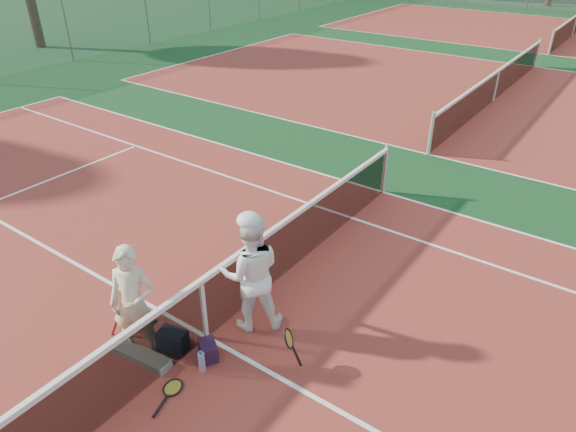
{
  "coord_description": "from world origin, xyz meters",
  "views": [
    {
      "loc": [
        4.07,
        -3.72,
        5.09
      ],
      "look_at": [
        0.0,
        1.97,
        1.05
      ],
      "focal_mm": 32.0,
      "sensor_mm": 36.0,
      "label": 1
    }
  ],
  "objects_px": {
    "player_b": "(251,274)",
    "racket_black_held": "(289,348)",
    "sports_bag_navy": "(173,341)",
    "sports_bag_purple": "(208,350)",
    "player_a": "(133,303)",
    "racket_red": "(122,318)",
    "water_bottle": "(202,362)",
    "net_main": "(204,309)",
    "racket_spare": "(173,388)"
  },
  "relations": [
    {
      "from": "racket_red",
      "to": "sports_bag_navy",
      "type": "xyz_separation_m",
      "value": [
        0.78,
        0.19,
        -0.13
      ]
    },
    {
      "from": "player_a",
      "to": "racket_red",
      "type": "distance_m",
      "value": 0.73
    },
    {
      "from": "net_main",
      "to": "sports_bag_navy",
      "type": "distance_m",
      "value": 0.6
    },
    {
      "from": "net_main",
      "to": "sports_bag_navy",
      "type": "relative_size",
      "value": 29.03
    },
    {
      "from": "net_main",
      "to": "water_bottle",
      "type": "relative_size",
      "value": 36.6
    },
    {
      "from": "player_a",
      "to": "racket_red",
      "type": "relative_size",
      "value": 2.95
    },
    {
      "from": "water_bottle",
      "to": "net_main",
      "type": "bearing_deg",
      "value": 128.63
    },
    {
      "from": "player_a",
      "to": "player_b",
      "type": "bearing_deg",
      "value": 25.48
    },
    {
      "from": "sports_bag_navy",
      "to": "sports_bag_purple",
      "type": "height_order",
      "value": "sports_bag_navy"
    },
    {
      "from": "racket_black_held",
      "to": "sports_bag_purple",
      "type": "xyz_separation_m",
      "value": [
        -0.94,
        -0.53,
        -0.16
      ]
    },
    {
      "from": "racket_spare",
      "to": "player_b",
      "type": "bearing_deg",
      "value": -19.77
    },
    {
      "from": "player_a",
      "to": "sports_bag_navy",
      "type": "xyz_separation_m",
      "value": [
        0.32,
        0.27,
        -0.68
      ]
    },
    {
      "from": "water_bottle",
      "to": "sports_bag_navy",
      "type": "bearing_deg",
      "value": 174.61
    },
    {
      "from": "racket_red",
      "to": "water_bottle",
      "type": "bearing_deg",
      "value": -41.36
    },
    {
      "from": "net_main",
      "to": "racket_black_held",
      "type": "xyz_separation_m",
      "value": [
        1.23,
        0.27,
        -0.22
      ]
    },
    {
      "from": "net_main",
      "to": "player_a",
      "type": "relative_size",
      "value": 6.59
    },
    {
      "from": "racket_red",
      "to": "player_b",
      "type": "bearing_deg",
      "value": -4.46
    },
    {
      "from": "player_b",
      "to": "racket_red",
      "type": "distance_m",
      "value": 1.92
    },
    {
      "from": "player_b",
      "to": "sports_bag_navy",
      "type": "bearing_deg",
      "value": 18.55
    },
    {
      "from": "player_b",
      "to": "racket_black_held",
      "type": "bearing_deg",
      "value": 115.81
    },
    {
      "from": "sports_bag_purple",
      "to": "water_bottle",
      "type": "xyz_separation_m",
      "value": [
        0.1,
        -0.22,
        0.03
      ]
    },
    {
      "from": "racket_black_held",
      "to": "water_bottle",
      "type": "distance_m",
      "value": 1.14
    },
    {
      "from": "racket_spare",
      "to": "sports_bag_purple",
      "type": "bearing_deg",
      "value": -17.55
    },
    {
      "from": "player_b",
      "to": "water_bottle",
      "type": "bearing_deg",
      "value": 48.96
    },
    {
      "from": "net_main",
      "to": "racket_red",
      "type": "distance_m",
      "value": 1.19
    },
    {
      "from": "sports_bag_navy",
      "to": "player_b",
      "type": "bearing_deg",
      "value": 61.46
    },
    {
      "from": "racket_spare",
      "to": "water_bottle",
      "type": "relative_size",
      "value": 2.0
    },
    {
      "from": "net_main",
      "to": "racket_red",
      "type": "relative_size",
      "value": 19.45
    },
    {
      "from": "sports_bag_navy",
      "to": "water_bottle",
      "type": "bearing_deg",
      "value": -5.39
    },
    {
      "from": "racket_black_held",
      "to": "water_bottle",
      "type": "relative_size",
      "value": 1.91
    },
    {
      "from": "net_main",
      "to": "sports_bag_purple",
      "type": "distance_m",
      "value": 0.55
    },
    {
      "from": "racket_spare",
      "to": "sports_bag_navy",
      "type": "relative_size",
      "value": 1.59
    },
    {
      "from": "racket_red",
      "to": "sports_bag_navy",
      "type": "bearing_deg",
      "value": -33.37
    },
    {
      "from": "player_a",
      "to": "player_b",
      "type": "height_order",
      "value": "player_b"
    },
    {
      "from": "sports_bag_navy",
      "to": "racket_black_held",
      "type": "bearing_deg",
      "value": 25.7
    },
    {
      "from": "player_b",
      "to": "racket_black_held",
      "type": "distance_m",
      "value": 1.12
    },
    {
      "from": "racket_black_held",
      "to": "sports_bag_purple",
      "type": "bearing_deg",
      "value": 4.58
    },
    {
      "from": "player_a",
      "to": "player_b",
      "type": "xyz_separation_m",
      "value": [
        0.88,
        1.31,
        0.06
      ]
    },
    {
      "from": "sports_bag_purple",
      "to": "racket_red",
      "type": "bearing_deg",
      "value": -164.7
    },
    {
      "from": "player_b",
      "to": "sports_bag_navy",
      "type": "relative_size",
      "value": 4.72
    },
    {
      "from": "racket_spare",
      "to": "racket_black_held",
      "type": "bearing_deg",
      "value": -55.92
    },
    {
      "from": "racket_red",
      "to": "water_bottle",
      "type": "relative_size",
      "value": 1.88
    },
    {
      "from": "racket_red",
      "to": "racket_black_held",
      "type": "distance_m",
      "value": 2.39
    },
    {
      "from": "net_main",
      "to": "sports_bag_navy",
      "type": "xyz_separation_m",
      "value": [
        -0.21,
        -0.43,
        -0.36
      ]
    },
    {
      "from": "net_main",
      "to": "player_a",
      "type": "distance_m",
      "value": 0.94
    },
    {
      "from": "player_b",
      "to": "sports_bag_navy",
      "type": "xyz_separation_m",
      "value": [
        -0.56,
        -1.04,
        -0.74
      ]
    },
    {
      "from": "sports_bag_navy",
      "to": "racket_spare",
      "type": "bearing_deg",
      "value": -44.31
    },
    {
      "from": "racket_red",
      "to": "sports_bag_purple",
      "type": "distance_m",
      "value": 1.34
    },
    {
      "from": "water_bottle",
      "to": "racket_red",
      "type": "bearing_deg",
      "value": -174.69
    },
    {
      "from": "net_main",
      "to": "water_bottle",
      "type": "height_order",
      "value": "net_main"
    }
  ]
}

